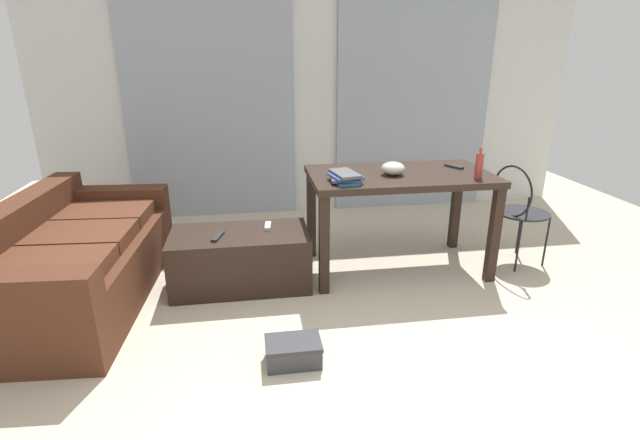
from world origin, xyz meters
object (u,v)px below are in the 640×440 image
object	(u,v)px
couch	(72,261)
bowl	(393,168)
wire_chair	(517,205)
craft_table	(399,187)
tv_remote_on_table	(454,166)
bottle_near	(479,165)
tv_remote_primary	(268,226)
book_stack	(345,177)
tv_remote_secondary	(218,236)
shoebox	(293,352)
coffee_table	(241,259)

from	to	relation	value
couch	bowl	bearing A→B (deg)	2.81
couch	wire_chair	world-z (taller)	wire_chair
craft_table	bowl	world-z (taller)	bowl
couch	tv_remote_on_table	xyz separation A→B (m)	(2.89, 0.27, 0.51)
bottle_near	bowl	bearing A→B (deg)	162.01
wire_chair	bowl	xyz separation A→B (m)	(-1.05, 0.03, 0.33)
tv_remote_on_table	tv_remote_primary	distance (m)	1.56
bottle_near	craft_table	bearing A→B (deg)	155.29
book_stack	tv_remote_secondary	distance (m)	1.01
couch	bottle_near	distance (m)	2.99
wire_chair	tv_remote_primary	distance (m)	2.00
couch	bowl	xyz separation A→B (m)	(2.34, 0.11, 0.55)
craft_table	tv_remote_on_table	xyz separation A→B (m)	(0.48, 0.11, 0.12)
shoebox	couch	bearing A→B (deg)	146.32
wire_chair	bowl	distance (m)	1.10
coffee_table	bottle_near	bearing A→B (deg)	-3.86
coffee_table	bowl	xyz separation A→B (m)	(1.17, 0.07, 0.63)
shoebox	bowl	bearing A→B (deg)	51.06
coffee_table	bowl	distance (m)	1.33
couch	coffee_table	xyz separation A→B (m)	(1.17, 0.04, -0.08)
craft_table	tv_remote_primary	bearing A→B (deg)	-177.69
couch	book_stack	size ratio (longest dim) A/B	6.31
bottle_near	tv_remote_primary	size ratio (longest dim) A/B	1.49
book_stack	tv_remote_secondary	bearing A→B (deg)	179.98
tv_remote_on_table	craft_table	bearing A→B (deg)	164.83
couch	coffee_table	size ratio (longest dim) A/B	1.87
bowl	craft_table	bearing A→B (deg)	31.73
tv_remote_on_table	shoebox	xyz separation A→B (m)	(-1.43, -1.24, -0.73)
book_stack	shoebox	distance (m)	1.30
coffee_table	tv_remote_on_table	distance (m)	1.84
wire_chair	book_stack	distance (m)	1.48
bowl	bottle_near	bearing A→B (deg)	-17.99
craft_table	bottle_near	world-z (taller)	bottle_near
wire_chair	bottle_near	distance (m)	0.61
couch	tv_remote_primary	size ratio (longest dim) A/B	12.48
tv_remote_primary	tv_remote_secondary	distance (m)	0.39
wire_chair	book_stack	size ratio (longest dim) A/B	2.81
tv_remote_on_table	tv_remote_primary	world-z (taller)	tv_remote_on_table
wire_chair	bottle_near	size ratio (longest dim) A/B	3.72
bowl	tv_remote_secondary	xyz separation A→B (m)	(-1.32, -0.15, -0.42)
couch	tv_remote_secondary	size ratio (longest dim) A/B	10.24
craft_table	bowl	size ratio (longest dim) A/B	7.87
couch	bowl	size ratio (longest dim) A/B	10.69
wire_chair	tv_remote_primary	world-z (taller)	wire_chair
book_stack	tv_remote_on_table	world-z (taller)	book_stack
bottle_near	tv_remote_secondary	xyz separation A→B (m)	(-1.91, 0.05, -0.46)
bowl	tv_remote_secondary	distance (m)	1.39
wire_chair	bowl	world-z (taller)	bowl
coffee_table	book_stack	xyz separation A→B (m)	(0.77, -0.07, 0.62)
bowl	coffee_table	bearing A→B (deg)	-176.43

